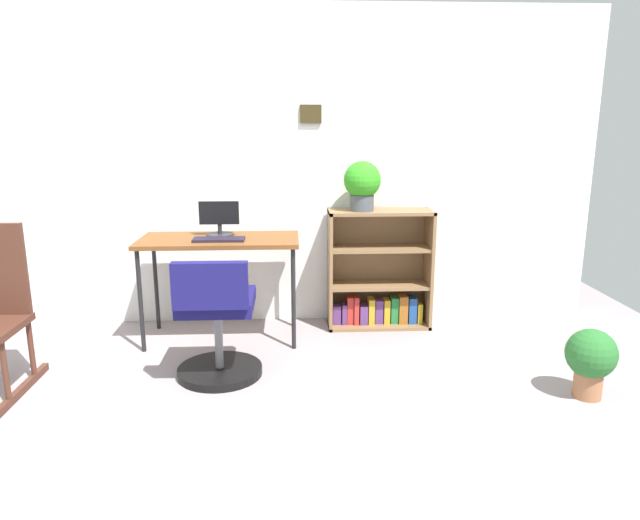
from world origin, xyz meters
name	(u,v)px	position (x,y,z in m)	size (l,w,h in m)	color
ground_plane	(233,479)	(0.00, 0.00, 0.00)	(6.24, 6.24, 0.00)	gray
wall_back	(255,169)	(0.00, 2.15, 1.18)	(5.20, 0.12, 2.36)	white
desk	(220,247)	(-0.24, 1.70, 0.68)	(1.10, 0.53, 0.74)	brown
monitor	(219,220)	(-0.24, 1.80, 0.85)	(0.28, 0.20, 0.25)	#262628
keyboard	(219,239)	(-0.23, 1.61, 0.75)	(0.35, 0.14, 0.02)	black
office_chair	(217,325)	(-0.18, 1.03, 0.34)	(0.52, 0.55, 0.78)	black
bookshelf_low	(378,276)	(0.93, 1.95, 0.38)	(0.77, 0.30, 0.89)	brown
potted_plant_on_shelf	(362,183)	(0.78, 1.90, 1.10)	(0.27, 0.27, 0.36)	#474C51
potted_plant_floor	(591,358)	(1.94, 0.68, 0.24)	(0.28, 0.28, 0.40)	#9E6642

